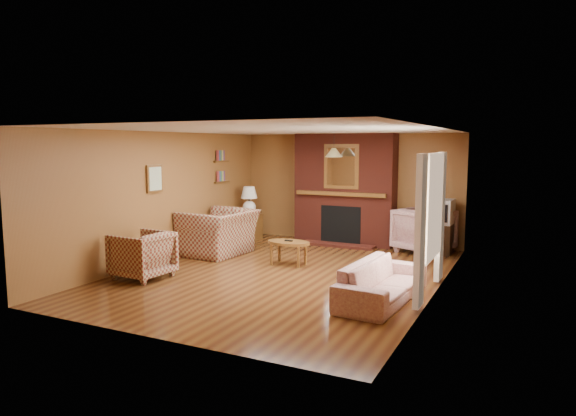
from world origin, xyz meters
The scene contains 20 objects.
floor centered at (0.00, 0.00, 0.00)m, with size 6.50×6.50×0.00m, color #44200E.
ceiling centered at (0.00, 0.00, 2.40)m, with size 6.50×6.50×0.00m, color silver.
wall_back centered at (0.00, 3.25, 1.20)m, with size 6.50×6.50×0.00m, color brown.
wall_front centered at (0.00, -3.25, 1.20)m, with size 6.50×6.50×0.00m, color brown.
wall_left centered at (-2.50, 0.00, 1.20)m, with size 6.50×6.50×0.00m, color brown.
wall_right centered at (2.50, 0.00, 1.20)m, with size 6.50×6.50×0.00m, color brown.
fireplace centered at (0.00, 2.98, 1.18)m, with size 2.20×0.82×2.40m.
window_right centered at (2.45, -0.20, 1.13)m, with size 0.10×1.85×2.00m.
bookshelf centered at (-2.44, 1.90, 1.67)m, with size 0.09×0.55×0.71m.
botanical_print centered at (-2.47, -0.30, 1.55)m, with size 0.05×0.40×0.50m.
pendant_light centered at (0.00, 2.30, 2.00)m, with size 0.36×0.36×0.48m.
plaid_loveseat centered at (-1.85, 0.82, 0.44)m, with size 1.34×1.17×0.87m, color maroon.
plaid_armchair centered at (-1.95, -1.26, 0.38)m, with size 0.81×0.84×0.76m, color maroon.
floral_sofa centered at (1.90, -0.76, 0.27)m, with size 1.87×0.73×0.55m, color #C3B097.
floral_armchair centered at (1.78, 2.76, 0.45)m, with size 0.96×0.98×0.89m, color #C3B097.
coffee_table centered at (-0.21, 0.61, 0.37)m, with size 0.80×0.50×0.45m.
side_table centered at (-2.10, 2.45, 0.30)m, with size 0.45×0.45×0.59m, color brown.
table_lamp centered at (-2.10, 2.45, 0.94)m, with size 0.38×0.38×0.62m.
tv_stand centered at (2.05, 2.80, 0.30)m, with size 0.55×0.50×0.60m, color black.
crt_tv centered at (2.05, 2.79, 0.85)m, with size 0.56×0.55×0.49m.
Camera 1 is at (3.76, -7.57, 2.16)m, focal length 32.00 mm.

